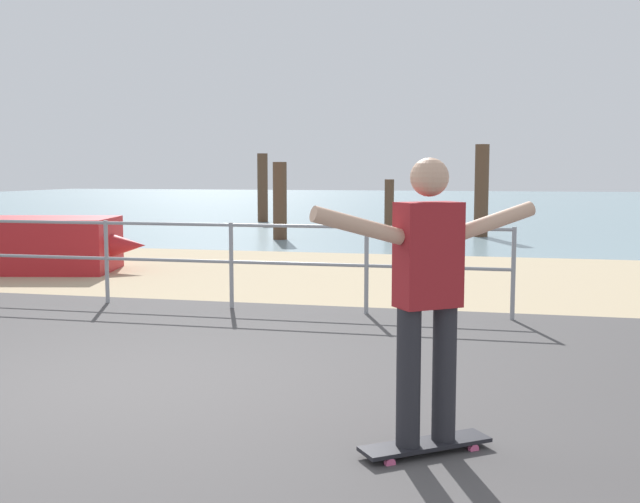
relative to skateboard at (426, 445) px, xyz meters
The scene contains 10 objects.
ground_plane 2.53m from the skateboard, behind, with size 24.00×10.00×0.04m, color #474444.
beach_strip 8.09m from the skateboard, 108.10° to the left, with size 24.00×6.00×0.04m, color tan.
sea_surface 35.77m from the skateboard, 94.03° to the left, with size 72.00×50.00×0.04m, color #75939E.
railing_fence 6.14m from the skateboard, 135.45° to the left, with size 9.87×0.05×1.05m.
skateboard is the anchor object (origin of this frame).
skateboarder 0.95m from the skateboard, behind, with size 1.21×0.93×1.65m.
groyne_post_0 20.83m from the skateboard, 109.90° to the left, with size 0.34×0.34×2.23m, color #513826.
groyne_post_1 14.26m from the skateboard, 109.44° to the left, with size 0.33×0.33×1.88m, color #513826.
groyne_post_2 15.73m from the skateboard, 98.75° to the left, with size 0.25×0.25×1.44m, color #513826.
groyne_post_3 15.36m from the skateboard, 90.16° to the left, with size 0.35×0.35×2.32m, color #513826.
Camera 1 is at (2.90, -5.06, 1.66)m, focal length 43.26 mm.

